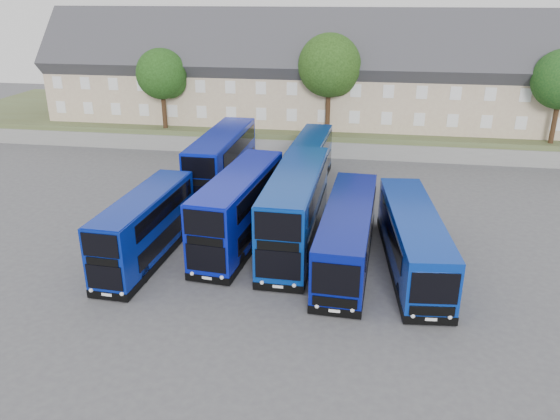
# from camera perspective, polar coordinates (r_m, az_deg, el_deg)

# --- Properties ---
(ground) EXTENTS (120.00, 120.00, 0.00)m
(ground) POSITION_cam_1_polar(r_m,az_deg,el_deg) (30.11, -3.02, -7.18)
(ground) COLOR #4C4C52
(ground) RESTS_ON ground
(retaining_wall) EXTENTS (70.00, 0.40, 1.50)m
(retaining_wall) POSITION_cam_1_polar(r_m,az_deg,el_deg) (51.89, 2.55, 6.41)
(retaining_wall) COLOR slate
(retaining_wall) RESTS_ON ground
(earth_bank) EXTENTS (80.00, 20.00, 2.00)m
(earth_bank) POSITION_cam_1_polar(r_m,az_deg,el_deg) (61.48, 3.69, 9.09)
(earth_bank) COLOR #525831
(earth_bank) RESTS_ON ground
(terrace_row) EXTENTS (54.00, 10.40, 11.20)m
(terrace_row) POSITION_cam_1_polar(r_m,az_deg,el_deg) (56.54, 3.41, 13.74)
(terrace_row) COLOR tan
(terrace_row) RESTS_ON earth_bank
(dd_front_left) EXTENTS (2.73, 9.91, 3.90)m
(dd_front_left) POSITION_cam_1_polar(r_m,az_deg,el_deg) (32.30, -13.86, -1.94)
(dd_front_left) COLOR navy
(dd_front_left) RESTS_ON ground
(dd_front_mid) EXTENTS (3.63, 11.32, 4.42)m
(dd_front_mid) POSITION_cam_1_polar(r_m,az_deg,el_deg) (33.47, -4.26, 0.02)
(dd_front_mid) COLOR #0916A5
(dd_front_mid) RESTS_ON ground
(dd_front_right) EXTENTS (2.90, 11.84, 4.69)m
(dd_front_right) POSITION_cam_1_polar(r_m,az_deg,el_deg) (32.89, 1.62, -0.08)
(dd_front_right) COLOR navy
(dd_front_right) RESTS_ON ground
(dd_rear_left) EXTENTS (2.81, 11.60, 4.59)m
(dd_rear_left) POSITION_cam_1_polar(r_m,az_deg,el_deg) (42.37, -6.03, 4.84)
(dd_rear_left) COLOR #091AA8
(dd_rear_left) RESTS_ON ground
(dd_rear_right) EXTENTS (2.76, 10.02, 3.94)m
(dd_rear_right) POSITION_cam_1_polar(r_m,az_deg,el_deg) (43.46, 3.12, 4.92)
(dd_rear_right) COLOR navy
(dd_rear_right) RESTS_ON ground
(coach_east_a) EXTENTS (3.16, 12.46, 3.38)m
(coach_east_a) POSITION_cam_1_polar(r_m,az_deg,el_deg) (31.47, 7.06, -2.59)
(coach_east_a) COLOR #071282
(coach_east_a) RESTS_ON ground
(coach_east_b) EXTENTS (3.70, 12.24, 3.30)m
(coach_east_b) POSITION_cam_1_polar(r_m,az_deg,el_deg) (31.46, 13.69, -3.17)
(coach_east_b) COLOR #082C9A
(coach_east_b) RESTS_ON ground
(tree_west) EXTENTS (4.80, 4.80, 7.65)m
(tree_west) POSITION_cam_1_polar(r_m,az_deg,el_deg) (54.95, -12.10, 13.55)
(tree_west) COLOR #382314
(tree_west) RESTS_ON earth_bank
(tree_mid) EXTENTS (5.76, 5.76, 9.18)m
(tree_mid) POSITION_cam_1_polar(r_m,az_deg,el_deg) (51.81, 5.34, 14.58)
(tree_mid) COLOR #382314
(tree_mid) RESTS_ON earth_bank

